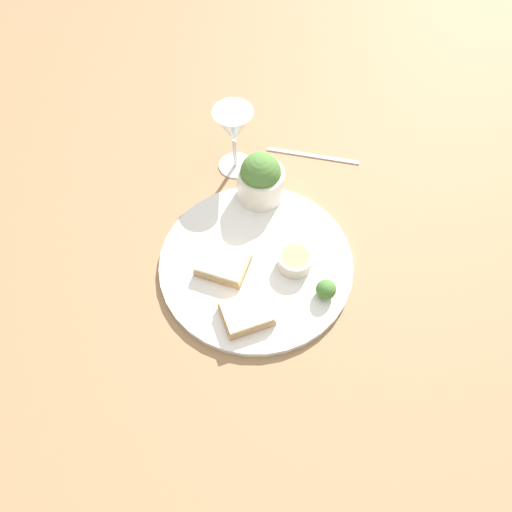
% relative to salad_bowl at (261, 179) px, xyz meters
% --- Properties ---
extents(ground_plane, '(4.00, 4.00, 0.00)m').
position_rel_salad_bowl_xyz_m(ground_plane, '(0.02, 0.16, -0.06)').
color(ground_plane, '#93704C').
extents(dinner_plate, '(0.36, 0.36, 0.01)m').
position_rel_salad_bowl_xyz_m(dinner_plate, '(0.02, 0.16, -0.05)').
color(dinner_plate, white).
rests_on(dinner_plate, ground_plane).
extents(salad_bowl, '(0.09, 0.09, 0.10)m').
position_rel_salad_bowl_xyz_m(salad_bowl, '(0.00, 0.00, 0.00)').
color(salad_bowl, silver).
rests_on(salad_bowl, dinner_plate).
extents(sauce_ramekin, '(0.06, 0.06, 0.03)m').
position_rel_salad_bowl_xyz_m(sauce_ramekin, '(-0.05, 0.17, -0.03)').
color(sauce_ramekin, beige).
rests_on(sauce_ramekin, dinner_plate).
extents(cheese_toast_near, '(0.11, 0.10, 0.03)m').
position_rel_salad_bowl_xyz_m(cheese_toast_near, '(0.08, 0.16, -0.03)').
color(cheese_toast_near, tan).
rests_on(cheese_toast_near, dinner_plate).
extents(cheese_toast_far, '(0.10, 0.08, 0.03)m').
position_rel_salad_bowl_xyz_m(cheese_toast_far, '(0.05, 0.26, -0.03)').
color(cheese_toast_far, tan).
rests_on(cheese_toast_far, dinner_plate).
extents(wine_glass, '(0.08, 0.08, 0.15)m').
position_rel_salad_bowl_xyz_m(wine_glass, '(0.04, -0.09, 0.04)').
color(wine_glass, silver).
rests_on(wine_glass, ground_plane).
extents(garnish, '(0.04, 0.04, 0.04)m').
position_rel_salad_bowl_xyz_m(garnish, '(-0.09, 0.23, -0.03)').
color(garnish, '#477533').
rests_on(garnish, dinner_plate).
extents(fork, '(0.19, 0.07, 0.01)m').
position_rel_salad_bowl_xyz_m(fork, '(-0.12, -0.10, -0.06)').
color(fork, silver).
rests_on(fork, ground_plane).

